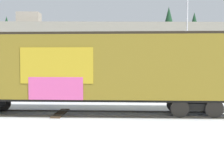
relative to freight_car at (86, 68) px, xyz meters
name	(u,v)px	position (x,y,z in m)	size (l,w,h in m)	color
ground_plane	(75,114)	(-0.58, 0.00, -2.46)	(260.00, 260.00, 0.00)	silver
track	(49,113)	(-1.98, 0.13, -2.42)	(59.97, 5.43, 0.08)	#4C4742
freight_car	(86,68)	(0.00, 0.00, 0.00)	(16.25, 3.88, 4.36)	olive
flagpole	(187,24)	(7.83, 9.30, 3.45)	(0.18, 1.27, 9.92)	silver
hillside	(101,51)	(-0.65, 64.55, 2.86)	(133.66, 41.66, 15.36)	gray
parked_car_blue	(51,88)	(-2.95, 5.97, -1.64)	(4.31, 2.19, 1.69)	navy
parked_car_white	(122,88)	(2.18, 5.86, -1.59)	(4.75, 2.03, 1.68)	silver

